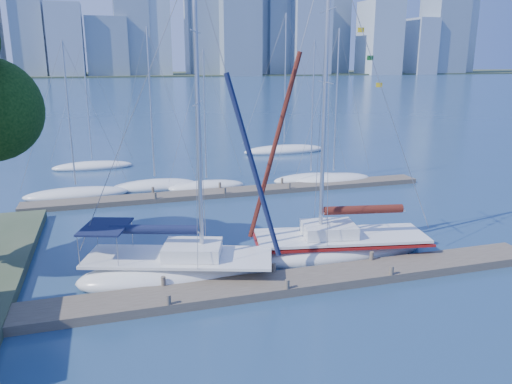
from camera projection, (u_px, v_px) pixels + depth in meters
name	position (u px, v px, depth m)	size (l,w,h in m)	color
ground	(280.00, 288.00, 22.10)	(700.00, 700.00, 0.00)	navy
near_dock	(280.00, 284.00, 22.05)	(26.00, 2.00, 0.40)	#4E4539
far_dock	(235.00, 192.00, 37.42)	(30.00, 1.80, 0.36)	#4E4539
far_shore	(116.00, 75.00, 318.56)	(800.00, 100.00, 1.50)	#38472D
sailboat_navy	(179.00, 256.00, 22.87)	(9.64, 5.69, 14.32)	silver
sailboat_maroon	(341.00, 233.00, 25.55)	(9.75, 4.65, 15.69)	silver
bg_boat_0	(77.00, 194.00, 36.63)	(7.66, 3.31, 11.40)	silver
bg_boat_1	(155.00, 185.00, 38.97)	(6.96, 4.72, 12.46)	silver
bg_boat_2	(207.00, 186.00, 38.92)	(6.17, 2.75, 10.82)	silver
bg_boat_3	(311.00, 178.00, 41.36)	(6.43, 2.02, 11.58)	silver
bg_boat_4	(333.00, 180.00, 40.81)	(6.68, 2.55, 12.44)	silver
bg_boat_6	(93.00, 166.00, 46.18)	(7.24, 2.28, 11.57)	silver
bg_boat_7	(284.00, 150.00, 54.06)	(9.37, 4.33, 14.73)	silver
skyline	(152.00, 12.00, 287.92)	(504.17, 51.31, 110.24)	#8696AD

